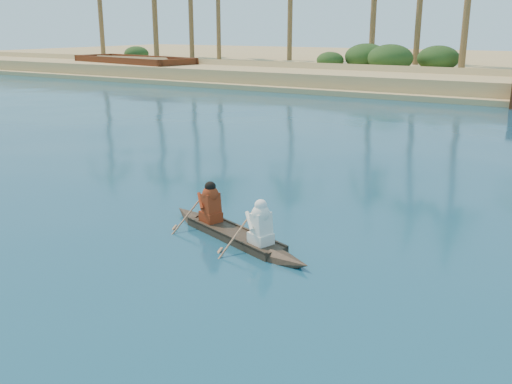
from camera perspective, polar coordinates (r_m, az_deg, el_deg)
The scene contains 2 objects.
canoe at distance 12.64m, azimuth -2.17°, elevation -3.64°, with size 4.64×2.21×1.30m.
barge_left at distance 55.77m, azimuth -12.09°, elevation 12.00°, with size 13.70×6.79×2.18m.
Camera 1 is at (-1.52, -13.97, 4.55)m, focal length 40.00 mm.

